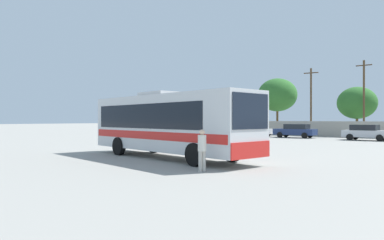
% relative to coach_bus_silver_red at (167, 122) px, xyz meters
% --- Properties ---
extents(ground_plane, '(300.00, 300.00, 0.00)m').
position_rel_coach_bus_silver_red_xyz_m(ground_plane, '(-0.22, 10.20, -1.91)').
color(ground_plane, gray).
extents(perimeter_wall, '(80.00, 0.30, 1.85)m').
position_rel_coach_bus_silver_red_xyz_m(perimeter_wall, '(-0.22, 28.79, -0.99)').
color(perimeter_wall, '#9E998C').
rests_on(perimeter_wall, ground_plane).
extents(coach_bus_silver_red, '(11.49, 3.85, 3.59)m').
position_rel_coach_bus_silver_red_xyz_m(coach_bus_silver_red, '(0.00, 0.00, 0.00)').
color(coach_bus_silver_red, silver).
rests_on(coach_bus_silver_red, ground_plane).
extents(attendant_by_bus_door, '(0.46, 0.46, 1.68)m').
position_rel_coach_bus_silver_red_xyz_m(attendant_by_bus_door, '(4.67, -2.61, -0.97)').
color(attendant_by_bus_door, '#B7B2A8').
rests_on(attendant_by_bus_door, ground_plane).
extents(parked_car_leftmost_white, '(4.46, 2.23, 1.44)m').
position_rel_coach_bus_silver_red_xyz_m(parked_car_leftmost_white, '(-9.57, 24.53, -1.15)').
color(parked_car_leftmost_white, silver).
rests_on(parked_car_leftmost_white, ground_plane).
extents(parked_car_second_dark_blue, '(4.69, 2.25, 1.55)m').
position_rel_coach_bus_silver_red_xyz_m(parked_car_second_dark_blue, '(-4.09, 24.25, -1.10)').
color(parked_car_second_dark_blue, navy).
rests_on(parked_car_second_dark_blue, ground_plane).
extents(parked_car_third_silver, '(4.35, 1.99, 1.55)m').
position_rel_coach_bus_silver_red_xyz_m(parked_car_third_silver, '(3.41, 24.10, -1.10)').
color(parked_car_third_silver, '#B7BABF').
rests_on(parked_car_third_silver, ground_plane).
extents(utility_pole_near, '(1.80, 0.24, 9.10)m').
position_rel_coach_bus_silver_red_xyz_m(utility_pole_near, '(1.08, 31.60, 2.82)').
color(utility_pole_near, '#4C3823').
rests_on(utility_pole_near, ground_plane).
extents(utility_pole_far, '(1.79, 0.42, 8.65)m').
position_rel_coach_bus_silver_red_xyz_m(utility_pole_far, '(-5.04, 30.75, 2.59)').
color(utility_pole_far, '#4C3823').
rests_on(utility_pole_far, ground_plane).
extents(roadside_tree_left, '(5.66, 5.66, 8.05)m').
position_rel_coach_bus_silver_red_xyz_m(roadside_tree_left, '(-11.28, 33.52, 3.72)').
color(roadside_tree_left, brown).
rests_on(roadside_tree_left, ground_plane).
extents(roadside_tree_midleft, '(4.86, 4.86, 6.26)m').
position_rel_coach_bus_silver_red_xyz_m(roadside_tree_midleft, '(-0.61, 34.67, 2.27)').
color(roadside_tree_midleft, brown).
rests_on(roadside_tree_midleft, ground_plane).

